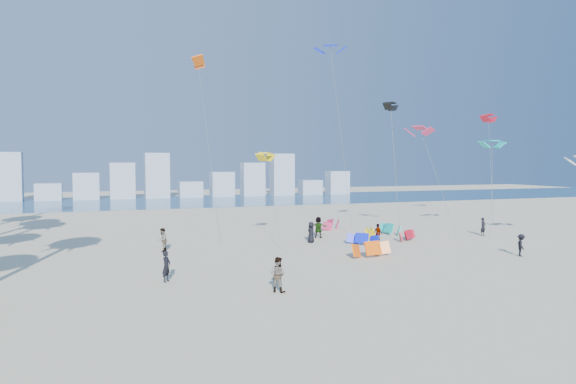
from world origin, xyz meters
name	(u,v)px	position (x,y,z in m)	size (l,w,h in m)	color
ground	(351,315)	(0.00, 0.00, 0.00)	(220.00, 220.00, 0.00)	beige
ocean	(156,202)	(0.00, 72.00, 0.01)	(220.00, 220.00, 0.00)	navy
kitesurfer_near	(166,266)	(-6.64, 9.52, 0.87)	(0.63, 0.42, 1.74)	black
kitesurfer_mid	(278,274)	(-1.61, 5.12, 0.91)	(0.88, 0.69, 1.81)	gray
kitesurfers_far	(340,233)	(8.56, 18.74, 0.87)	(29.27, 14.86, 1.87)	black
grounded_kites	(370,236)	(11.63, 19.28, 0.46)	(10.22, 17.66, 1.05)	#0D1DDF
flying_kites	(383,102)	(15.41, 23.76, 12.27)	(35.36, 22.43, 18.64)	yellow
distant_skyline	(143,182)	(-1.19, 82.00, 3.09)	(85.00, 3.00, 8.40)	#9EADBF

